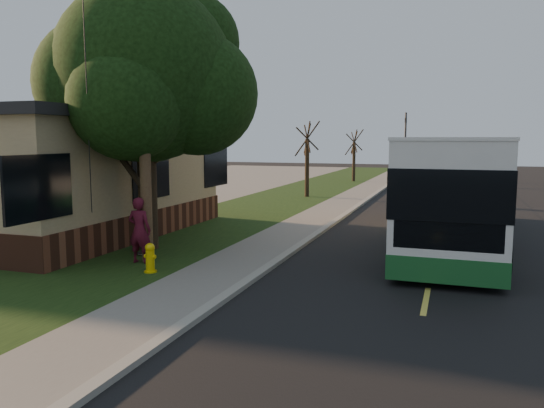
# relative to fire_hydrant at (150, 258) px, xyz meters

# --- Properties ---
(ground) EXTENTS (120.00, 120.00, 0.00)m
(ground) POSITION_rel_fire_hydrant_xyz_m (2.60, 0.00, -0.43)
(ground) COLOR black
(ground) RESTS_ON ground
(road) EXTENTS (8.00, 80.00, 0.01)m
(road) POSITION_rel_fire_hydrant_xyz_m (6.60, 10.00, -0.43)
(road) COLOR black
(road) RESTS_ON ground
(curb) EXTENTS (0.25, 80.00, 0.12)m
(curb) POSITION_rel_fire_hydrant_xyz_m (2.60, 10.00, -0.37)
(curb) COLOR gray
(curb) RESTS_ON ground
(sidewalk) EXTENTS (2.00, 80.00, 0.08)m
(sidewalk) POSITION_rel_fire_hydrant_xyz_m (1.60, 10.00, -0.39)
(sidewalk) COLOR slate
(sidewalk) RESTS_ON ground
(grass_verge) EXTENTS (5.00, 80.00, 0.07)m
(grass_verge) POSITION_rel_fire_hydrant_xyz_m (-1.90, 10.00, -0.40)
(grass_verge) COLOR black
(grass_verge) RESTS_ON ground
(building_lot) EXTENTS (15.00, 80.00, 0.04)m
(building_lot) POSITION_rel_fire_hydrant_xyz_m (-11.90, 10.00, -0.41)
(building_lot) COLOR slate
(building_lot) RESTS_ON ground
(fire_hydrant) EXTENTS (0.32, 0.32, 0.74)m
(fire_hydrant) POSITION_rel_fire_hydrant_xyz_m (0.00, 0.00, 0.00)
(fire_hydrant) COLOR yellow
(fire_hydrant) RESTS_ON grass_verge
(utility_pole) EXTENTS (2.86, 3.21, 9.07)m
(utility_pole) POSITION_rel_fire_hydrant_xyz_m (-0.71, 0.99, 4.20)
(utility_pole) COLOR #473321
(utility_pole) RESTS_ON ground
(leafy_tree) EXTENTS (6.30, 6.00, 7.80)m
(leafy_tree) POSITION_rel_fire_hydrant_xyz_m (-1.57, 2.65, 4.73)
(leafy_tree) COLOR black
(leafy_tree) RESTS_ON grass_verge
(bare_tree_near) EXTENTS (1.38, 1.21, 4.31)m
(bare_tree_near) POSITION_rel_fire_hydrant_xyz_m (-0.90, 18.00, 1.72)
(bare_tree_near) COLOR black
(bare_tree_near) RESTS_ON grass_verge
(bare_tree_far) EXTENTS (1.38, 1.21, 4.03)m
(bare_tree_far) POSITION_rel_fire_hydrant_xyz_m (-0.40, 30.00, 1.57)
(bare_tree_far) COLOR black
(bare_tree_far) RESTS_ON grass_verge
(traffic_signal) EXTENTS (0.18, 0.22, 5.50)m
(traffic_signal) POSITION_rel_fire_hydrant_xyz_m (3.10, 34.00, 2.73)
(traffic_signal) COLOR #2D2D30
(traffic_signal) RESTS_ON ground
(transit_bus) EXTENTS (2.91, 12.59, 3.40)m
(transit_bus) POSITION_rel_fire_hydrant_xyz_m (6.97, 7.07, 1.38)
(transit_bus) COLOR silver
(transit_bus) RESTS_ON ground
(skateboarder) EXTENTS (0.67, 0.46, 1.77)m
(skateboarder) POSITION_rel_fire_hydrant_xyz_m (-0.81, 0.81, 0.52)
(skateboarder) COLOR #4D0F20
(skateboarder) RESTS_ON grass_verge
(skateboard_main) EXTENTS (0.33, 0.83, 0.08)m
(skateboard_main) POSITION_rel_fire_hydrant_xyz_m (-1.36, 1.90, -0.31)
(skateboard_main) COLOR black
(skateboard_main) RESTS_ON grass_verge
(dumpster) EXTENTS (1.54, 1.28, 1.26)m
(dumpster) POSITION_rel_fire_hydrant_xyz_m (-6.90, 6.45, 0.24)
(dumpster) COLOR black
(dumpster) RESTS_ON building_lot
(distant_car) EXTENTS (2.08, 4.17, 1.36)m
(distant_car) POSITION_rel_fire_hydrant_xyz_m (4.95, 28.33, 0.25)
(distant_car) COLOR black
(distant_car) RESTS_ON ground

